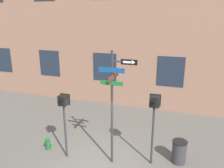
{
  "coord_description": "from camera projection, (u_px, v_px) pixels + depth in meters",
  "views": [
    {
      "loc": [
        2.64,
        -6.35,
        5.28
      ],
      "look_at": [
        0.36,
        0.52,
        3.13
      ],
      "focal_mm": 35.0,
      "sensor_mm": 36.0,
      "label": 1
    }
  ],
  "objects": [
    {
      "name": "ground_plane",
      "position": [
        98.0,
        168.0,
        8.08
      ],
      "size": [
        60.0,
        60.0,
        0.0
      ],
      "primitive_type": "plane",
      "color": "#595651"
    },
    {
      "name": "pedestrian_signal_right",
      "position": [
        154.0,
        111.0,
        7.72
      ],
      "size": [
        0.4,
        0.4,
        2.75
      ],
      "color": "#2D2D33",
      "rests_on": "ground_plane"
    },
    {
      "name": "pedestrian_signal_left",
      "position": [
        64.0,
        109.0,
        8.18
      ],
      "size": [
        0.4,
        0.4,
        2.62
      ],
      "color": "#2D2D33",
      "rests_on": "ground_plane"
    },
    {
      "name": "fire_hydrant",
      "position": [
        48.0,
        143.0,
        9.18
      ],
      "size": [
        0.35,
        0.19,
        0.56
      ],
      "color": "#196028",
      "rests_on": "ground_plane"
    },
    {
      "name": "street_sign_pole",
      "position": [
        114.0,
        99.0,
        7.68
      ],
      "size": [
        1.33,
        1.07,
        4.3
      ],
      "color": "#2D2D33",
      "rests_on": "ground_plane"
    },
    {
      "name": "trash_bin",
      "position": [
        179.0,
        152.0,
        8.29
      ],
      "size": [
        0.56,
        0.56,
        0.9
      ],
      "color": "#333338",
      "rests_on": "ground_plane"
    }
  ]
}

